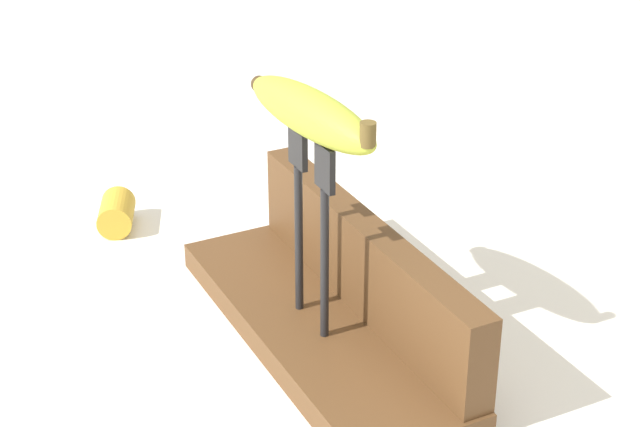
# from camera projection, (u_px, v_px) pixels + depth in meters

# --- Properties ---
(ground_plane) EXTENTS (3.00, 3.00, 0.00)m
(ground_plane) POSITION_uv_depth(u_px,v_px,m) (320.00, 342.00, 0.90)
(ground_plane) COLOR white
(wooden_board) EXTENTS (0.35, 0.11, 0.02)m
(wooden_board) POSITION_uv_depth(u_px,v_px,m) (320.00, 330.00, 0.89)
(wooden_board) COLOR brown
(wooden_board) RESTS_ON ground
(board_backstop) EXTENTS (0.34, 0.03, 0.08)m
(board_backstop) POSITION_uv_depth(u_px,v_px,m) (366.00, 265.00, 0.88)
(board_backstop) COLOR brown
(board_backstop) RESTS_ON wooden_board
(fork_stand_center) EXTENTS (0.07, 0.01, 0.17)m
(fork_stand_center) POSITION_uv_depth(u_px,v_px,m) (311.00, 213.00, 0.84)
(fork_stand_center) COLOR black
(fork_stand_center) RESTS_ON wooden_board
(banana_raised_center) EXTENTS (0.17, 0.06, 0.04)m
(banana_raised_center) POSITION_uv_depth(u_px,v_px,m) (311.00, 113.00, 0.80)
(banana_raised_center) COLOR #B2C138
(banana_raised_center) RESTS_ON fork_stand_center
(banana_chunk_near) EXTENTS (0.06, 0.05, 0.04)m
(banana_chunk_near) POSITION_uv_depth(u_px,v_px,m) (117.00, 212.00, 1.08)
(banana_chunk_near) COLOR gold
(banana_chunk_near) RESTS_ON ground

